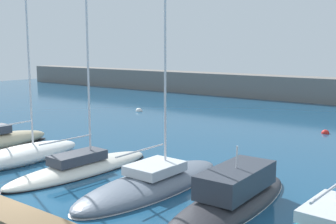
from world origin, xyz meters
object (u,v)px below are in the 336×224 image
Objects in this scene: motorboat_charcoal_fifth at (232,198)px; mooring_buoy_white at (139,111)px; sailboat_ivory_third at (81,167)px; sailboat_slate_fourth at (153,183)px; mooring_buoy_red at (325,134)px; sailboat_white_second at (23,154)px.

mooring_buoy_white is (-20.24, 17.32, -0.35)m from motorboat_charcoal_fifth.
sailboat_ivory_third is 2.01× the size of motorboat_charcoal_fifth.
motorboat_charcoal_fifth is 26.64m from mooring_buoy_white.
sailboat_slate_fourth is 21.67× the size of mooring_buoy_white.
mooring_buoy_white reaches higher than mooring_buoy_red.
sailboat_white_second is 0.91× the size of sailboat_ivory_third.
sailboat_white_second is 28.10× the size of mooring_buoy_red.
sailboat_slate_fourth is 25.19× the size of mooring_buoy_red.
motorboat_charcoal_fifth reaches higher than mooring_buoy_white.
motorboat_charcoal_fifth is at bearing -85.76° from sailboat_slate_fourth.
sailboat_slate_fourth is 23.80m from mooring_buoy_white.
mooring_buoy_red is at bearing -6.93° from sailboat_slate_fourth.
sailboat_white_second reaches higher than mooring_buoy_red.
sailboat_ivory_third reaches higher than sailboat_white_second.
mooring_buoy_red is (2.63, 17.68, -0.23)m from sailboat_slate_fourth.
sailboat_white_second is at bearing -121.96° from mooring_buoy_red.
mooring_buoy_white is (-18.74, -0.16, 0.00)m from mooring_buoy_red.
mooring_buoy_red is at bearing -33.01° from sailboat_white_second.
sailboat_white_second is 9.01m from sailboat_slate_fourth.
sailboat_white_second is at bearing -68.79° from mooring_buoy_white.
sailboat_white_second reaches higher than mooring_buoy_white.
mooring_buoy_white is at bearing 48.43° from motorboat_charcoal_fifth.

